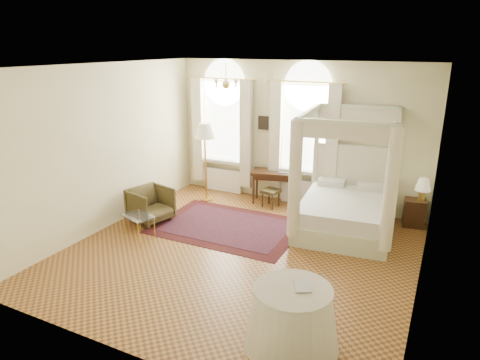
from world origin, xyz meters
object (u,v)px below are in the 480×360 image
object	(u,v)px
floor_lamp	(205,135)
armchair	(151,205)
nightstand	(414,213)
canopy_bed	(345,206)
writing_desk	(274,176)
coffee_table	(138,217)
side_table	(292,318)
stool	(271,192)

from	to	relation	value
floor_lamp	armchair	bearing A→B (deg)	-103.71
nightstand	armchair	distance (m)	5.54
nightstand	floor_lamp	bearing A→B (deg)	-173.31
canopy_bed	nightstand	size ratio (longest dim) A/B	4.18
armchair	floor_lamp	size ratio (longest dim) A/B	0.42
writing_desk	armchair	world-z (taller)	writing_desk
canopy_bed	writing_desk	bearing A→B (deg)	154.52
writing_desk	coffee_table	bearing A→B (deg)	-119.87
canopy_bed	side_table	size ratio (longest dim) A/B	2.03
coffee_table	side_table	distance (m)	4.18
stool	floor_lamp	distance (m)	2.04
writing_desk	stool	world-z (taller)	writing_desk
nightstand	coffee_table	bearing A→B (deg)	-148.68
nightstand	writing_desk	bearing A→B (deg)	-180.00
armchair	coffee_table	bearing A→B (deg)	-145.43
coffee_table	floor_lamp	bearing A→B (deg)	86.79
armchair	side_table	size ratio (longest dim) A/B	0.67
canopy_bed	side_table	distance (m)	3.77
stool	floor_lamp	size ratio (longest dim) A/B	0.23
floor_lamp	side_table	xyz separation A→B (m)	(3.67, -4.11, -1.21)
stool	nightstand	bearing A→B (deg)	5.61
canopy_bed	coffee_table	distance (m)	4.11
stool	coffee_table	distance (m)	3.14
nightstand	coffee_table	world-z (taller)	nightstand
canopy_bed	writing_desk	size ratio (longest dim) A/B	2.14
writing_desk	stool	bearing A→B (deg)	-82.06
floor_lamp	side_table	bearing A→B (deg)	-48.24
stool	armchair	bearing A→B (deg)	-136.45
canopy_bed	writing_desk	world-z (taller)	canopy_bed
armchair	side_table	bearing A→B (deg)	-106.79
stool	armchair	size ratio (longest dim) A/B	0.54
writing_desk	coffee_table	xyz separation A→B (m)	(-1.68, -2.93, -0.28)
floor_lamp	stool	bearing A→B (deg)	8.79
side_table	canopy_bed	bearing A→B (deg)	93.45
writing_desk	stool	xyz separation A→B (m)	(0.04, -0.30, -0.32)
armchair	canopy_bed	bearing A→B (deg)	-57.02
nightstand	writing_desk	xyz separation A→B (m)	(-3.13, -0.00, 0.38)
floor_lamp	side_table	distance (m)	5.64
armchair	coffee_table	world-z (taller)	armchair
armchair	nightstand	bearing A→B (deg)	-52.25
writing_desk	coffee_table	size ratio (longest dim) A/B	1.53
stool	coffee_table	world-z (taller)	coffee_table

